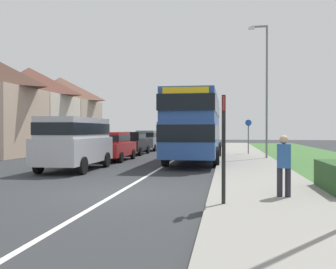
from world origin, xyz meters
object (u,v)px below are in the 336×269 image
(parked_car_grey, at_px, (147,140))
(street_lamp_mid, at_px, (265,84))
(double_decker_bus, at_px, (195,124))
(bus_stop_sign, at_px, (224,141))
(parked_car_black, at_px, (132,142))
(parked_car_red, at_px, (112,145))
(pedestrian_at_stop, at_px, (284,163))
(parked_van_silver, at_px, (75,139))
(cycle_route_sign, at_px, (248,135))

(parked_car_grey, bearing_deg, street_lamp_mid, -44.42)
(double_decker_bus, distance_m, street_lamp_mid, 5.08)
(bus_stop_sign, bearing_deg, parked_car_black, 110.16)
(double_decker_bus, distance_m, parked_car_red, 5.01)
(parked_car_red, relative_size, bus_stop_sign, 1.72)
(pedestrian_at_stop, distance_m, street_lamp_mid, 14.08)
(parked_car_red, height_order, parked_car_grey, parked_car_grey)
(pedestrian_at_stop, bearing_deg, parked_car_black, 115.54)
(bus_stop_sign, relative_size, street_lamp_mid, 0.32)
(street_lamp_mid, bearing_deg, parked_car_black, 158.49)
(parked_van_silver, bearing_deg, parked_car_black, 90.49)
(cycle_route_sign, xyz_separation_m, street_lamp_mid, (0.75, -3.92, 3.15))
(pedestrian_at_stop, distance_m, bus_stop_sign, 1.94)
(bus_stop_sign, bearing_deg, street_lamp_mid, 80.89)
(street_lamp_mid, bearing_deg, pedestrian_at_stop, -93.64)
(parked_car_black, bearing_deg, cycle_route_sign, 2.42)
(parked_car_grey, bearing_deg, pedestrian_at_stop, -70.01)
(cycle_route_sign, bearing_deg, street_lamp_mid, -79.11)
(cycle_route_sign, height_order, street_lamp_mid, street_lamp_mid)
(pedestrian_at_stop, bearing_deg, double_decker_bus, 105.16)
(parked_car_red, xyz_separation_m, parked_car_black, (-0.17, 5.57, -0.01))
(parked_van_silver, distance_m, bus_stop_sign, 9.94)
(parked_car_black, height_order, bus_stop_sign, bus_stop_sign)
(parked_car_red, relative_size, street_lamp_mid, 0.56)
(bus_stop_sign, height_order, cycle_route_sign, bus_stop_sign)
(parked_car_black, distance_m, street_lamp_mid, 10.41)
(parked_van_silver, distance_m, street_lamp_mid, 11.98)
(parked_van_silver, distance_m, cycle_route_sign, 13.89)
(pedestrian_at_stop, bearing_deg, parked_car_red, 124.72)
(parked_van_silver, xyz_separation_m, parked_car_grey, (-0.06, 16.12, -0.43))
(cycle_route_sign, bearing_deg, bus_stop_sign, -94.92)
(cycle_route_sign, bearing_deg, parked_car_red, -143.92)
(parked_van_silver, height_order, parked_car_black, parked_van_silver)
(parked_van_silver, height_order, cycle_route_sign, cycle_route_sign)
(pedestrian_at_stop, bearing_deg, bus_stop_sign, -143.37)
(double_decker_bus, relative_size, parked_car_grey, 2.73)
(parked_car_red, bearing_deg, cycle_route_sign, 36.08)
(parked_car_red, bearing_deg, street_lamp_mid, 12.71)
(pedestrian_at_stop, bearing_deg, street_lamp_mid, 86.36)
(parked_car_red, distance_m, pedestrian_at_stop, 14.08)
(parked_car_black, relative_size, cycle_route_sign, 1.67)
(parked_van_silver, xyz_separation_m, cycle_route_sign, (8.21, 11.20, 0.05))
(double_decker_bus, bearing_deg, street_lamp_mid, 25.56)
(parked_car_red, xyz_separation_m, parked_car_grey, (-0.14, 10.85, 0.03))
(parked_car_red, bearing_deg, bus_stop_sign, -62.77)
(parked_car_red, xyz_separation_m, pedestrian_at_stop, (8.02, -11.58, 0.06))
(parked_van_silver, distance_m, parked_car_black, 10.86)
(cycle_route_sign, bearing_deg, pedestrian_at_stop, -90.36)
(pedestrian_at_stop, xyz_separation_m, cycle_route_sign, (0.11, 17.50, 0.45))
(street_lamp_mid, bearing_deg, double_decker_bus, -154.44)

